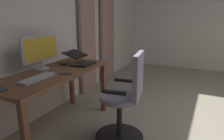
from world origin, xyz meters
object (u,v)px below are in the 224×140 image
(computer_mouse, at_px, (63,64))
(office_chair, at_px, (125,102))
(laptop, at_px, (80,60))
(cell_phone_face_up, at_px, (0,89))
(desk, at_px, (53,80))
(cell_phone_by_monitor, at_px, (65,73))
(computer_monitor, at_px, (40,50))
(computer_keyboard, at_px, (37,78))

(computer_mouse, bearing_deg, office_chair, 79.66)
(laptop, relative_size, computer_mouse, 3.57)
(office_chair, relative_size, laptop, 2.91)
(laptop, xyz_separation_m, computer_mouse, (0.13, -0.18, -0.04))
(computer_mouse, height_order, cell_phone_face_up, computer_mouse)
(cell_phone_face_up, bearing_deg, desk, -171.29)
(desk, relative_size, cell_phone_by_monitor, 10.68)
(computer_mouse, xyz_separation_m, cell_phone_face_up, (0.98, 0.05, -0.01))
(desk, distance_m, laptop, 0.48)
(office_chair, bearing_deg, computer_monitor, 86.77)
(computer_keyboard, relative_size, laptop, 1.19)
(desk, xyz_separation_m, cell_phone_face_up, (0.67, -0.04, 0.10))
(desk, xyz_separation_m, laptop, (-0.45, 0.09, 0.15))
(cell_phone_by_monitor, xyz_separation_m, cell_phone_face_up, (0.66, -0.23, 0.00))
(cell_phone_face_up, bearing_deg, computer_keyboard, 178.74)
(computer_keyboard, xyz_separation_m, cell_phone_face_up, (0.37, -0.09, -0.01))
(laptop, bearing_deg, cell_phone_by_monitor, 10.99)
(office_chair, xyz_separation_m, cell_phone_by_monitor, (0.15, -0.68, 0.28))
(computer_keyboard, relative_size, cell_phone_by_monitor, 2.94)
(computer_monitor, height_order, cell_phone_face_up, computer_monitor)
(computer_monitor, xyz_separation_m, computer_keyboard, (0.34, 0.25, -0.22))
(laptop, height_order, cell_phone_face_up, laptop)
(laptop, distance_m, computer_mouse, 0.23)
(cell_phone_face_up, bearing_deg, laptop, -174.15)
(cell_phone_by_monitor, bearing_deg, computer_monitor, -116.15)
(office_chair, height_order, computer_monitor, computer_monitor)
(cell_phone_by_monitor, bearing_deg, desk, -111.13)
(computer_keyboard, height_order, cell_phone_face_up, computer_keyboard)
(cell_phone_by_monitor, height_order, cell_phone_face_up, same)
(office_chair, height_order, cell_phone_by_monitor, office_chair)
(office_chair, bearing_deg, laptop, 59.89)
(computer_keyboard, distance_m, computer_mouse, 0.63)
(cell_phone_by_monitor, bearing_deg, computer_mouse, -157.95)
(computer_monitor, relative_size, laptop, 1.59)
(desk, relative_size, computer_monitor, 2.72)
(computer_monitor, bearing_deg, office_chair, 95.31)
(computer_monitor, distance_m, computer_keyboard, 0.48)
(laptop, height_order, computer_mouse, laptop)
(office_chair, xyz_separation_m, laptop, (-0.31, -0.78, 0.33))
(computer_monitor, relative_size, cell_phone_face_up, 3.93)
(computer_keyboard, bearing_deg, computer_mouse, -167.07)
(office_chair, relative_size, computer_monitor, 1.83)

